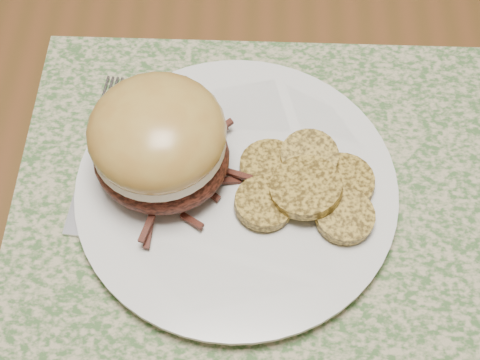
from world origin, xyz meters
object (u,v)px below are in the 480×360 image
dining_table (46,118)px  fork (95,150)px  pork_sandwich (159,142)px  dinner_plate (237,189)px

dining_table → fork: bearing=-48.4°
dining_table → pork_sandwich: size_ratio=9.98×
dining_table → dinner_plate: 0.27m
dining_table → fork: 0.15m
dining_table → fork: size_ratio=8.72×
dinner_plate → pork_sandwich: bearing=168.5°
pork_sandwich → dining_table: bearing=164.5°
pork_sandwich → dinner_plate: bearing=11.9°
fork → dining_table: bearing=136.9°
fork → pork_sandwich: bearing=-16.8°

